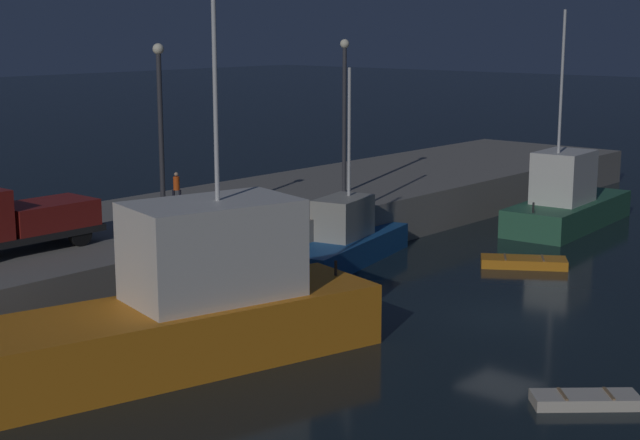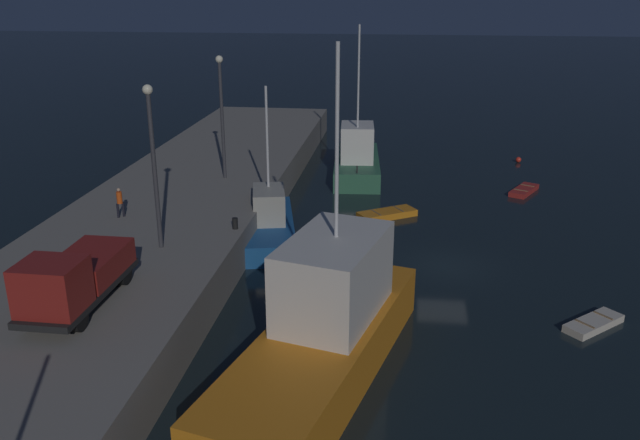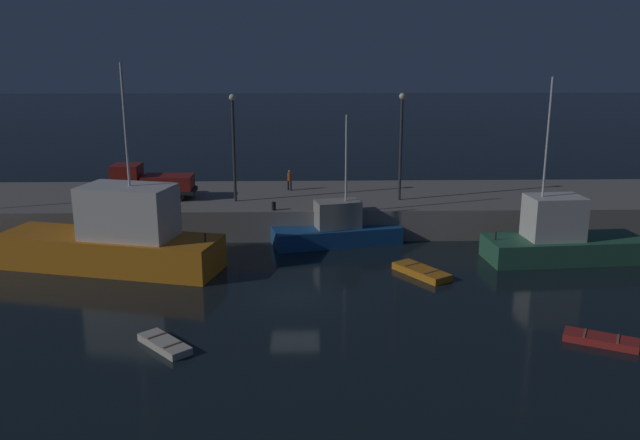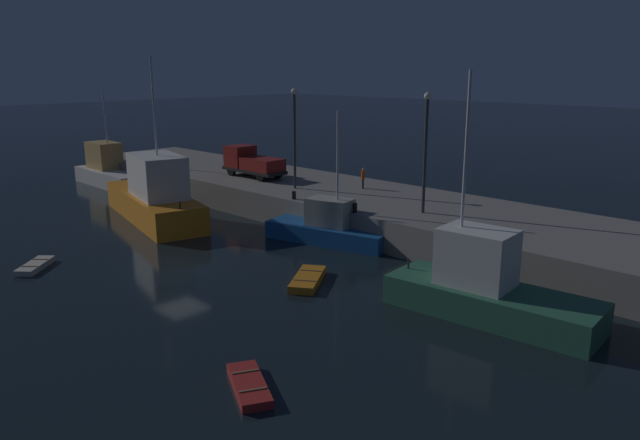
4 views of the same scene
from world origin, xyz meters
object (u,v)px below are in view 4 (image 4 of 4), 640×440
(fishing_boat_white, at_px, (111,171))
(bollard_west, at_px, (355,208))
(fishing_trawler_red, at_px, (155,196))
(dinghy_orange_near, at_px, (308,279))
(fishing_boat_blue, at_px, (487,288))
(fishing_boat_orange, at_px, (329,228))
(utility_truck, at_px, (252,162))
(bollard_central, at_px, (294,195))
(lamp_post_east, at_px, (426,143))
(lamp_post_west, at_px, (294,130))
(dinghy_red_small, at_px, (35,266))
(rowboat_white_mid, at_px, (249,385))
(dockworker, at_px, (363,177))

(fishing_boat_white, relative_size, bollard_west, 16.20)
(fishing_trawler_red, xyz_separation_m, dinghy_orange_near, (17.38, -1.65, -1.59))
(fishing_boat_blue, distance_m, fishing_boat_orange, 13.77)
(fishing_trawler_red, relative_size, utility_truck, 2.26)
(fishing_trawler_red, distance_m, fishing_boat_blue, 26.20)
(fishing_trawler_red, height_order, bollard_central, fishing_trawler_red)
(fishing_trawler_red, distance_m, bollard_west, 15.46)
(fishing_trawler_red, relative_size, fishing_boat_blue, 1.24)
(lamp_post_east, xyz_separation_m, utility_truck, (-17.58, 0.79, -3.15))
(fishing_boat_white, height_order, lamp_post_west, lamp_post_west)
(fishing_trawler_red, xyz_separation_m, fishing_boat_blue, (26.18, 0.91, -0.47))
(fishing_boat_white, relative_size, dinghy_orange_near, 2.66)
(dinghy_red_small, height_order, bollard_west, bollard_west)
(rowboat_white_mid, bearing_deg, lamp_post_west, 132.81)
(dinghy_orange_near, bearing_deg, dockworker, 119.68)
(dinghy_orange_near, distance_m, bollard_central, 11.36)
(bollard_central, bearing_deg, lamp_post_west, 135.30)
(fishing_trawler_red, distance_m, fishing_boat_orange, 13.80)
(fishing_trawler_red, distance_m, fishing_boat_white, 15.98)
(fishing_boat_blue, distance_m, lamp_post_east, 12.54)
(fishing_boat_white, bearing_deg, bollard_central, 2.51)
(fishing_boat_orange, distance_m, dockworker, 8.02)
(dinghy_orange_near, relative_size, dinghy_red_small, 1.33)
(fishing_trawler_red, height_order, dockworker, fishing_trawler_red)
(dinghy_red_small, bearing_deg, lamp_post_west, 86.28)
(dinghy_red_small, bearing_deg, fishing_trawler_red, 114.49)
(utility_truck, bearing_deg, fishing_trawler_red, -89.50)
(fishing_trawler_red, xyz_separation_m, utility_truck, (-0.08, 9.18, 1.47))
(fishing_boat_blue, relative_size, fishing_boat_white, 1.10)
(lamp_post_west, bearing_deg, dinghy_orange_near, -41.16)
(rowboat_white_mid, relative_size, dinghy_red_small, 1.14)
(fishing_boat_white, height_order, bollard_west, fishing_boat_white)
(rowboat_white_mid, height_order, dockworker, dockworker)
(fishing_boat_blue, relative_size, lamp_post_east, 1.47)
(utility_truck, bearing_deg, rowboat_white_mid, -39.99)
(dockworker, distance_m, bollard_central, 6.34)
(lamp_post_east, distance_m, dockworker, 9.14)
(rowboat_white_mid, height_order, utility_truck, utility_truck)
(rowboat_white_mid, height_order, bollard_west, bollard_west)
(fishing_trawler_red, height_order, lamp_post_east, fishing_trawler_red)
(fishing_trawler_red, bearing_deg, lamp_post_east, 25.61)
(fishing_boat_orange, relative_size, bollard_central, 15.60)
(fishing_boat_orange, xyz_separation_m, lamp_post_east, (4.55, 3.70, 5.47))
(lamp_post_west, relative_size, bollard_west, 12.05)
(fishing_boat_white, xyz_separation_m, bollard_west, (29.80, 0.96, 1.05))
(dinghy_orange_near, bearing_deg, fishing_boat_white, 169.44)
(lamp_post_west, height_order, bollard_west, lamp_post_west)
(fishing_boat_blue, distance_m, dinghy_orange_near, 9.23)
(lamp_post_west, relative_size, bollard_central, 13.30)
(fishing_boat_white, bearing_deg, fishing_trawler_red, -16.18)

